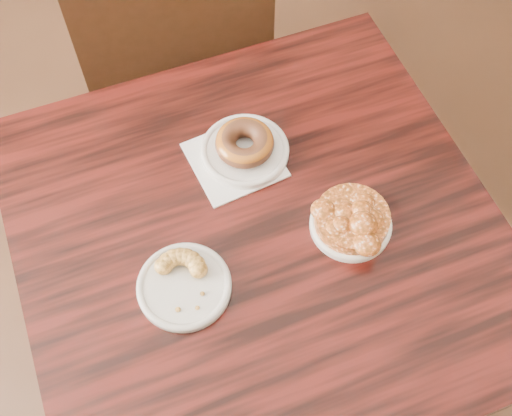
{
  "coord_description": "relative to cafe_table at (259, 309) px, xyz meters",
  "views": [
    {
      "loc": [
        -0.15,
        -0.38,
        1.74
      ],
      "look_at": [
        -0.11,
        0.16,
        0.8
      ],
      "focal_mm": 45.0,
      "sensor_mm": 36.0,
      "label": 1
    }
  ],
  "objects": [
    {
      "name": "apple_fritter",
      "position": [
        0.16,
        -0.0,
        0.41
      ],
      "size": [
        0.17,
        0.17,
        0.04
      ],
      "primitive_type": null,
      "color": "#472207",
      "rests_on": "plate_fritter"
    },
    {
      "name": "plate_cruller",
      "position": [
        -0.13,
        -0.1,
        0.38
      ],
      "size": [
        0.16,
        0.16,
        0.01
      ],
      "primitive_type": "cylinder",
      "color": "silver",
      "rests_on": "cafe_table"
    },
    {
      "name": "glazed_donut",
      "position": [
        -0.02,
        0.17,
        0.41
      ],
      "size": [
        0.11,
        0.11,
        0.04
      ],
      "primitive_type": "torus",
      "color": "brown",
      "rests_on": "plate_donut"
    },
    {
      "name": "napkin",
      "position": [
        -0.04,
        0.15,
        0.38
      ],
      "size": [
        0.2,
        0.2,
        0.0
      ],
      "primitive_type": "cube",
      "rotation": [
        0.0,
        0.0,
        0.39
      ],
      "color": "white",
      "rests_on": "cafe_table"
    },
    {
      "name": "plate_donut",
      "position": [
        -0.02,
        0.17,
        0.38
      ],
      "size": [
        0.17,
        0.17,
        0.01
      ],
      "primitive_type": "cylinder",
      "color": "white",
      "rests_on": "napkin"
    },
    {
      "name": "cruller_fragment",
      "position": [
        -0.13,
        -0.1,
        0.4
      ],
      "size": [
        0.1,
        0.1,
        0.03
      ],
      "primitive_type": null,
      "color": "brown",
      "rests_on": "plate_cruller"
    },
    {
      "name": "chair_far",
      "position": [
        -0.2,
        0.72,
        0.08
      ],
      "size": [
        0.61,
        0.61,
        0.9
      ],
      "primitive_type": null,
      "rotation": [
        0.0,
        0.0,
        3.45
      ],
      "color": "black",
      "rests_on": "floor"
    },
    {
      "name": "cafe_table",
      "position": [
        0.0,
        0.0,
        0.0
      ],
      "size": [
        1.04,
        1.04,
        0.75
      ],
      "primitive_type": "cube",
      "rotation": [
        0.0,
        0.0,
        0.3
      ],
      "color": "black",
      "rests_on": "floor"
    },
    {
      "name": "plate_fritter",
      "position": [
        0.16,
        -0.0,
        0.38
      ],
      "size": [
        0.14,
        0.14,
        0.01
      ],
      "primitive_type": "cylinder",
      "color": "white",
      "rests_on": "cafe_table"
    },
    {
      "name": "floor",
      "position": [
        0.11,
        -0.14,
        -0.38
      ],
      "size": [
        5.0,
        5.0,
        0.0
      ],
      "primitive_type": "plane",
      "color": "black",
      "rests_on": "ground"
    }
  ]
}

